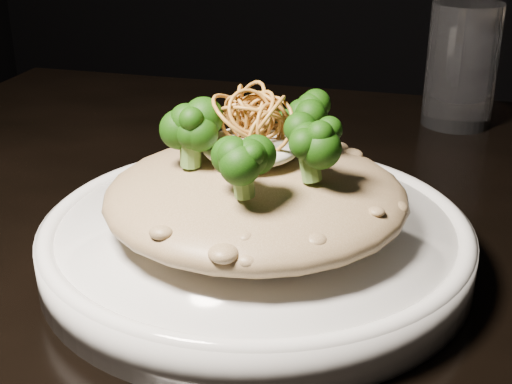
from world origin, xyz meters
TOP-DOWN VIEW (x-y plane):
  - table at (0.00, 0.00)m, footprint 1.10×0.80m
  - plate at (-0.09, -0.07)m, footprint 0.30×0.30m
  - risotto at (-0.09, -0.07)m, footprint 0.21×0.21m
  - broccoli at (-0.09, -0.07)m, footprint 0.12×0.12m
  - cheese at (-0.10, -0.06)m, footprint 0.07×0.07m
  - shallots at (-0.09, -0.06)m, footprint 0.06×0.06m
  - drinking_glass at (0.04, 0.29)m, footprint 0.09×0.09m

SIDE VIEW (x-z plane):
  - table at x=0.00m, z-range 0.29..1.04m
  - plate at x=-0.09m, z-range 0.75..0.78m
  - risotto at x=-0.09m, z-range 0.78..0.83m
  - drinking_glass at x=0.04m, z-range 0.75..0.88m
  - cheese at x=-0.10m, z-range 0.83..0.85m
  - broccoli at x=-0.09m, z-range 0.83..0.87m
  - shallots at x=-0.09m, z-range 0.85..0.89m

